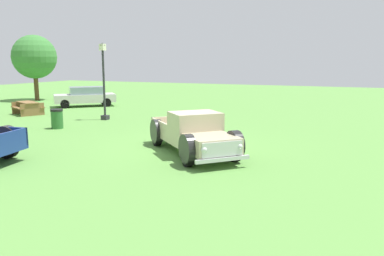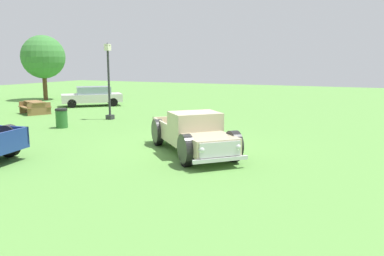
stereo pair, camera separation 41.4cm
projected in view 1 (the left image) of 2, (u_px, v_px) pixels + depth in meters
name	position (u px, v px, depth m)	size (l,w,h in m)	color
ground_plane	(181.00, 146.00, 14.99)	(80.00, 80.00, 0.00)	#5B9342
pickup_truck_foreground	(196.00, 135.00, 13.50)	(4.65, 4.71, 1.50)	#C6B793
sedan_distant_a	(85.00, 96.00, 28.16)	(4.22, 4.25, 1.42)	silver
lamp_post_near	(104.00, 80.00, 21.46)	(0.36, 0.36, 4.25)	#2D2D33
picnic_table	(28.00, 106.00, 23.89)	(2.10, 2.26, 0.78)	olive
trash_can	(57.00, 119.00, 18.89)	(0.59, 0.59, 0.95)	#2D6B2D
oak_tree_center	(34.00, 57.00, 32.14)	(3.60, 3.60, 5.40)	brown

